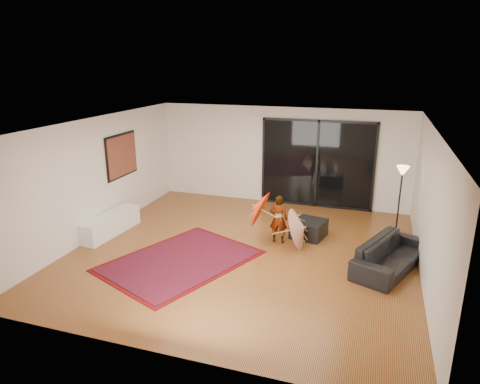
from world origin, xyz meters
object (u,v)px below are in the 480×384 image
at_px(media_console, 111,224).
at_px(child, 278,219).
at_px(sofa, 391,255).
at_px(ottoman, 309,229).

relative_size(media_console, child, 1.56).
bearing_deg(sofa, media_console, 114.60).
relative_size(ottoman, child, 0.64).
xyz_separation_m(sofa, ottoman, (-1.76, 1.08, -0.09)).
height_order(media_console, sofa, sofa).
distance_m(media_console, child, 3.92).
bearing_deg(media_console, child, 15.29).
bearing_deg(ottoman, child, -139.71).
xyz_separation_m(media_console, child, (3.84, 0.74, 0.31)).
bearing_deg(sofa, ottoman, 81.49).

